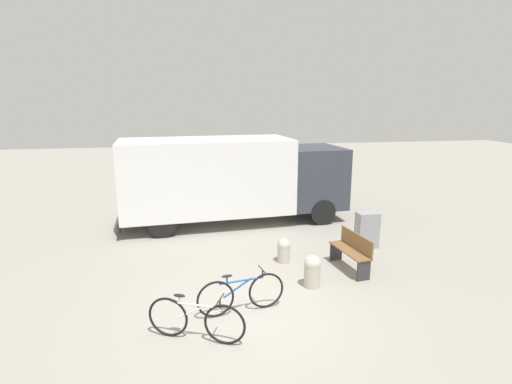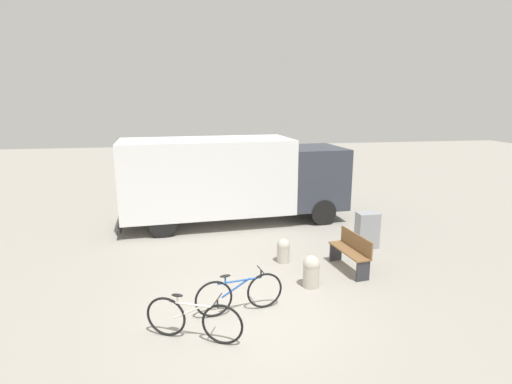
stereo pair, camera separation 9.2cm
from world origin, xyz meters
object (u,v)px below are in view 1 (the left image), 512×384
Objects in this scene: bicycle_near at (196,320)px; bicycle_middle at (241,294)px; park_bench at (352,250)px; utility_box at (367,230)px; delivery_truck at (231,177)px; bollard_near_bench at (312,270)px; bollard_far_bench at (284,250)px.

bicycle_near is 1.23m from bicycle_middle.
park_bench is 0.80× the size of bicycle_middle.
bicycle_middle is at bearing -143.76° from utility_box.
delivery_truck is 5.40× the size of park_bench.
delivery_truck is 7.15m from bicycle_near.
bollard_near_bench is 0.73× the size of utility_box.
bicycle_middle is at bearing 109.34° from park_bench.
bicycle_near is 3.93m from bollard_far_bench.
bollard_near_bench is 1.17× the size of bollard_far_bench.
delivery_truck is 12.16× the size of bollard_far_bench.
bicycle_middle is 2.40× the size of bollard_near_bench.
delivery_truck reaches higher than utility_box.
delivery_truck is 4.33× the size of bicycle_middle.
utility_box is at bearing 42.65° from bollard_near_bench.
delivery_truck reaches higher than bicycle_middle.
bicycle_near is at bearing -142.79° from utility_box.
utility_box is (5.00, 3.80, 0.11)m from bicycle_near.
delivery_truck is 4.62× the size of bicycle_near.
bollard_far_bench is (-1.56, 0.75, -0.17)m from park_bench.
park_bench reaches higher than bicycle_middle.
park_bench is at bearing 54.52° from bicycle_near.
utility_box reaches higher than park_bench.
delivery_truck reaches higher than bollard_near_bench.
utility_box is (4.08, 2.99, 0.11)m from bicycle_middle.
bicycle_near is 1.64× the size of utility_box.
park_bench is 0.85× the size of bicycle_near.
delivery_truck is at bearing 20.59° from park_bench.
bicycle_near is at bearing -148.91° from bicycle_middle.
bollard_far_bench is 2.72m from utility_box.
delivery_truck is 7.58× the size of utility_box.
bollard_near_bench is (1.75, 0.84, -0.00)m from bicycle_middle.
utility_box reaches higher than bollard_far_bench.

